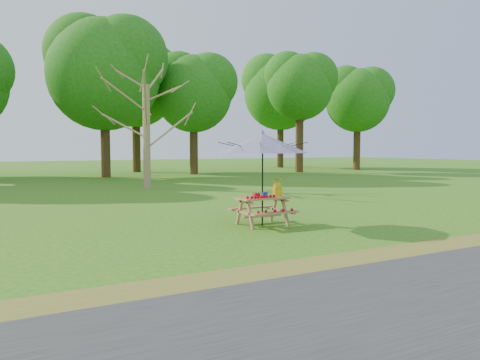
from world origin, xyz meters
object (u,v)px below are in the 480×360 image
bare_tree (145,41)px  flower_bucket (277,185)px  picnic_table (262,212)px  patio_umbrella (263,143)px

bare_tree → flower_bucket: 12.21m
picnic_table → flower_bucket: 0.73m
patio_umbrella → flower_bucket: 1.09m
picnic_table → patio_umbrella: size_ratio=0.53×
picnic_table → flower_bucket: (0.41, -0.03, 0.61)m
patio_umbrella → flower_bucket: bearing=-4.4°
bare_tree → patio_umbrella: size_ratio=4.32×
bare_tree → patio_umbrella: 11.77m
bare_tree → patio_umbrella: (-0.59, -10.83, -4.56)m
bare_tree → picnic_table: (-0.59, -10.84, -6.18)m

